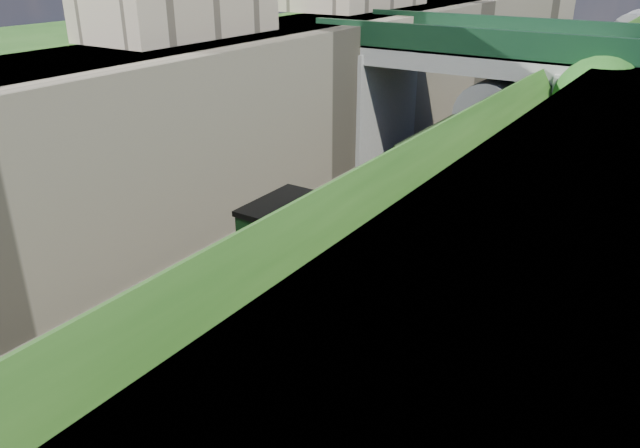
% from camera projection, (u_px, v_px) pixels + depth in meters
% --- Properties ---
extents(trackbed, '(10.00, 90.00, 0.20)m').
position_uv_depth(trackbed, '(441.00, 193.00, 28.41)').
color(trackbed, '#473F38').
rests_on(trackbed, ground).
extents(retaining_wall, '(1.00, 90.00, 7.00)m').
position_uv_depth(retaining_wall, '(339.00, 104.00, 29.79)').
color(retaining_wall, '#756B56').
rests_on(retaining_wall, ground).
extents(street_plateau_left, '(6.00, 90.00, 7.00)m').
position_uv_depth(street_plateau_left, '(280.00, 95.00, 31.54)').
color(street_plateau_left, '#262628').
rests_on(street_plateau_left, ground).
extents(embankment_slope, '(4.58, 90.00, 6.36)m').
position_uv_depth(embankment_slope, '(561.00, 158.00, 24.90)').
color(embankment_slope, '#1E4714').
rests_on(embankment_slope, ground).
extents(track_left, '(2.50, 90.00, 0.20)m').
position_uv_depth(track_left, '(402.00, 182.00, 29.35)').
color(track_left, black).
rests_on(track_left, trackbed).
extents(track_right, '(2.50, 90.00, 0.20)m').
position_uv_depth(track_right, '(466.00, 195.00, 27.75)').
color(track_right, black).
rests_on(track_right, trackbed).
extents(road_bridge, '(16.00, 6.40, 7.25)m').
position_uv_depth(road_bridge, '(500.00, 93.00, 29.39)').
color(road_bridge, gray).
rests_on(road_bridge, ground).
extents(tree, '(3.60, 3.80, 6.60)m').
position_uv_depth(tree, '(602.00, 106.00, 24.40)').
color(tree, black).
rests_on(tree, ground).
extents(locomotive, '(3.10, 10.22, 3.83)m').
position_uv_depth(locomotive, '(235.00, 328.00, 15.08)').
color(locomotive, black).
rests_on(locomotive, trackbed).
extents(tender, '(2.70, 6.00, 3.05)m').
position_uv_depth(tender, '(379.00, 232.00, 20.83)').
color(tender, black).
rests_on(tender, trackbed).
extents(coach_front, '(2.90, 18.00, 3.70)m').
position_uv_depth(coach_front, '(502.00, 134.00, 30.30)').
color(coach_front, black).
rests_on(coach_front, trackbed).
extents(coach_middle, '(2.90, 18.00, 3.70)m').
position_uv_depth(coach_middle, '(587.00, 75.00, 44.70)').
color(coach_middle, black).
rests_on(coach_middle, trackbed).
extents(coach_rear, '(2.90, 18.00, 3.70)m').
position_uv_depth(coach_rear, '(630.00, 44.00, 59.09)').
color(coach_rear, black).
rests_on(coach_rear, trackbed).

